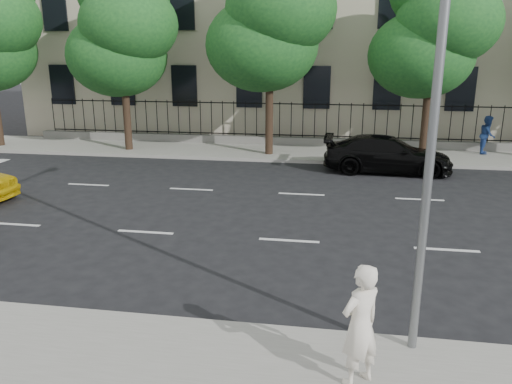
% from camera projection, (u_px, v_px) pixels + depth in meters
% --- Properties ---
extents(ground, '(120.00, 120.00, 0.00)m').
position_uv_depth(ground, '(278.00, 282.00, 10.84)').
color(ground, black).
rests_on(ground, ground).
extents(far_sidewalk, '(60.00, 4.00, 0.15)m').
position_uv_depth(far_sidewalk, '(312.00, 153.00, 24.12)').
color(far_sidewalk, gray).
rests_on(far_sidewalk, ground).
extents(lane_markings, '(49.60, 4.62, 0.01)m').
position_uv_depth(lane_markings, '(296.00, 214.00, 15.35)').
color(lane_markings, silver).
rests_on(lane_markings, ground).
extents(iron_fence, '(30.00, 0.50, 2.20)m').
position_uv_depth(iron_fence, '(314.00, 136.00, 25.58)').
color(iron_fence, slate).
rests_on(iron_fence, far_sidewalk).
extents(street_light, '(0.25, 3.32, 8.05)m').
position_uv_depth(street_light, '(436.00, 30.00, 7.38)').
color(street_light, slate).
rests_on(street_light, near_sidewalk).
extents(tree_b, '(5.53, 5.12, 8.97)m').
position_uv_depth(tree_b, '(123.00, 29.00, 23.32)').
color(tree_b, '#382619').
rests_on(tree_b, far_sidewalk).
extents(tree_c, '(5.89, 5.50, 9.80)m').
position_uv_depth(tree_c, '(271.00, 14.00, 22.09)').
color(tree_c, '#382619').
rests_on(tree_c, far_sidewalk).
extents(tree_d, '(5.34, 4.94, 8.84)m').
position_uv_depth(tree_d, '(434.00, 27.00, 21.16)').
color(tree_d, '#382619').
rests_on(tree_d, far_sidewalk).
extents(black_sedan, '(5.23, 2.24, 1.50)m').
position_uv_depth(black_sedan, '(387.00, 154.00, 20.50)').
color(black_sedan, black).
rests_on(black_sedan, ground).
extents(woman_near, '(0.81, 0.79, 1.87)m').
position_uv_depth(woman_near, '(360.00, 325.00, 7.10)').
color(woman_near, white).
rests_on(woman_near, near_sidewalk).
extents(pedestrian_far, '(0.90, 1.03, 1.79)m').
position_uv_depth(pedestrian_far, '(487.00, 135.00, 23.42)').
color(pedestrian_far, '#274791').
rests_on(pedestrian_far, far_sidewalk).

